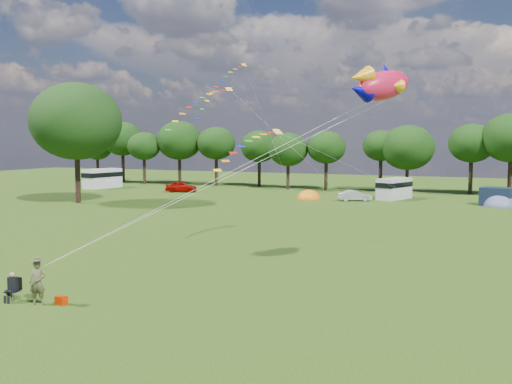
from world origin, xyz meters
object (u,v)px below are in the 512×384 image
at_px(campervan_c, 394,188).
at_px(campervan_a, 102,178).
at_px(tent_orange, 309,199).
at_px(fish_kite, 379,85).
at_px(car_d, 508,198).
at_px(kite_flyer, 38,283).
at_px(camp_chair, 13,284).
at_px(car_b, 355,196).
at_px(big_tree, 76,121).
at_px(car_a, 181,187).
at_px(tent_greyblue, 500,207).

bearing_deg(campervan_c, campervan_a, 110.62).
distance_m(tent_orange, fish_kite, 40.32).
bearing_deg(campervan_c, car_d, -75.70).
bearing_deg(kite_flyer, camp_chair, 158.29).
xyz_separation_m(car_b, fish_kite, (9.58, -36.30, 9.04)).
bearing_deg(campervan_a, campervan_c, -78.72).
bearing_deg(campervan_c, big_tree, 138.65).
relative_size(tent_orange, kite_flyer, 1.61).
distance_m(kite_flyer, fish_kite, 18.00).
bearing_deg(campervan_a, fish_kite, -119.66).
height_order(car_a, tent_orange, car_a).
relative_size(kite_flyer, fish_kite, 0.49).
relative_size(campervan_a, kite_flyer, 3.13).
distance_m(big_tree, tent_orange, 27.79).
bearing_deg(tent_greyblue, car_a, 177.89).
bearing_deg(car_b, tent_orange, 67.60).
distance_m(big_tree, car_a, 18.26).
height_order(car_b, campervan_a, campervan_a).
distance_m(car_a, tent_orange, 18.61).
xyz_separation_m(car_b, car_d, (16.13, 2.77, 0.17)).
height_order(campervan_c, camp_chair, campervan_c).
height_order(car_d, campervan_a, campervan_a).
distance_m(car_d, fish_kite, 40.60).
relative_size(tent_greyblue, kite_flyer, 1.89).
height_order(car_a, car_d, car_d).
distance_m(tent_orange, camp_chair, 45.83).
distance_m(car_b, car_d, 16.37).
bearing_deg(campervan_c, fish_kite, -152.53).
xyz_separation_m(tent_greyblue, fish_kite, (-5.72, -36.67, 9.63)).
height_order(kite_flyer, camp_chair, kite_flyer).
bearing_deg(car_a, campervan_c, -105.62).
bearing_deg(kite_flyer, car_d, 46.61).
relative_size(tent_orange, camp_chair, 2.39).
height_order(car_a, campervan_c, campervan_c).
height_order(big_tree, fish_kite, big_tree).
height_order(campervan_a, tent_orange, campervan_a).
xyz_separation_m(big_tree, tent_orange, (22.38, 13.82, -9.00)).
xyz_separation_m(car_d, camp_chair, (-20.39, -48.74, -0.00)).
relative_size(car_a, fish_kite, 1.09).
relative_size(kite_flyer, camp_chair, 1.48).
height_order(big_tree, kite_flyer, big_tree).
bearing_deg(big_tree, tent_orange, 31.70).
bearing_deg(car_d, camp_chair, 137.48).
distance_m(big_tree, tent_greyblue, 46.37).
distance_m(car_d, kite_flyer, 52.31).
bearing_deg(fish_kite, big_tree, 91.93).
relative_size(car_a, camp_chair, 3.29).
relative_size(car_d, tent_greyblue, 1.57).
xyz_separation_m(car_a, kite_flyer, (21.10, -47.78, 0.25)).
relative_size(big_tree, tent_orange, 4.27).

